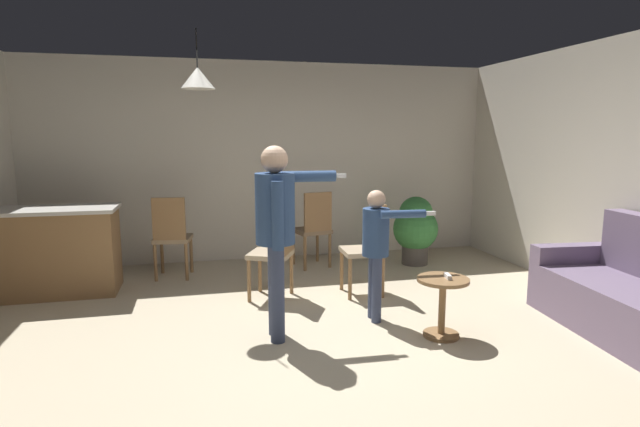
# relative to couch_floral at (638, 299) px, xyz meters

# --- Properties ---
(ground) EXTENTS (7.68, 7.68, 0.00)m
(ground) POSITION_rel_couch_floral_xyz_m (-2.70, 0.38, -0.33)
(ground) COLOR beige
(wall_back) EXTENTS (6.40, 0.10, 2.70)m
(wall_back) POSITION_rel_couch_floral_xyz_m (-2.70, 3.58, 1.02)
(wall_back) COLOR silver
(wall_back) RESTS_ON ground
(couch_floral) EXTENTS (1.01, 1.87, 1.00)m
(couch_floral) POSITION_rel_couch_floral_xyz_m (0.00, 0.00, 0.00)
(couch_floral) COLOR slate
(couch_floral) RESTS_ON ground
(kitchen_counter) EXTENTS (1.26, 0.66, 0.95)m
(kitchen_counter) POSITION_rel_couch_floral_xyz_m (-5.15, 2.44, 0.15)
(kitchen_counter) COLOR olive
(kitchen_counter) RESTS_ON ground
(side_table_by_couch) EXTENTS (0.44, 0.44, 0.52)m
(side_table_by_couch) POSITION_rel_couch_floral_xyz_m (-1.65, 0.37, -0.00)
(side_table_by_couch) COLOR olive
(side_table_by_couch) RESTS_ON ground
(person_adult) EXTENTS (0.82, 0.48, 1.64)m
(person_adult) POSITION_rel_couch_floral_xyz_m (-3.02, 0.68, 0.68)
(person_adult) COLOR #384260
(person_adult) RESTS_ON ground
(person_child) EXTENTS (0.62, 0.38, 1.23)m
(person_child) POSITION_rel_couch_floral_xyz_m (-2.06, 0.88, 0.43)
(person_child) COLOR #384260
(person_child) RESTS_ON ground
(dining_chair_by_counter) EXTENTS (0.43, 0.43, 1.00)m
(dining_chair_by_counter) POSITION_rel_couch_floral_xyz_m (-1.87, 1.66, 0.21)
(dining_chair_by_counter) COLOR olive
(dining_chair_by_counter) RESTS_ON ground
(dining_chair_near_wall) EXTENTS (0.51, 0.51, 1.00)m
(dining_chair_near_wall) POSITION_rel_couch_floral_xyz_m (-2.20, 2.87, 0.21)
(dining_chair_near_wall) COLOR olive
(dining_chair_near_wall) RESTS_ON ground
(dining_chair_centre_back) EXTENTS (0.56, 0.56, 1.00)m
(dining_chair_centre_back) POSITION_rel_couch_floral_xyz_m (-2.86, 1.73, 0.21)
(dining_chair_centre_back) COLOR olive
(dining_chair_centre_back) RESTS_ON ground
(dining_chair_spare) EXTENTS (0.48, 0.48, 1.00)m
(dining_chair_spare) POSITION_rel_couch_floral_xyz_m (-3.98, 2.76, 0.21)
(dining_chair_spare) COLOR olive
(dining_chair_spare) RESTS_ON ground
(potted_plant_corner) EXTENTS (0.59, 0.59, 0.91)m
(potted_plant_corner) POSITION_rel_couch_floral_xyz_m (-0.85, 2.72, 0.17)
(potted_plant_corner) COLOR #4C4742
(potted_plant_corner) RESTS_ON ground
(spare_remote_on_table) EXTENTS (0.06, 0.13, 0.04)m
(spare_remote_on_table) POSITION_rel_couch_floral_xyz_m (-1.61, 0.36, 0.21)
(spare_remote_on_table) COLOR white
(spare_remote_on_table) RESTS_ON side_table_by_couch
(ceiling_light_pendant) EXTENTS (0.32, 0.32, 0.55)m
(ceiling_light_pendant) POSITION_rel_couch_floral_xyz_m (-3.61, 1.61, 1.92)
(ceiling_light_pendant) COLOR silver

